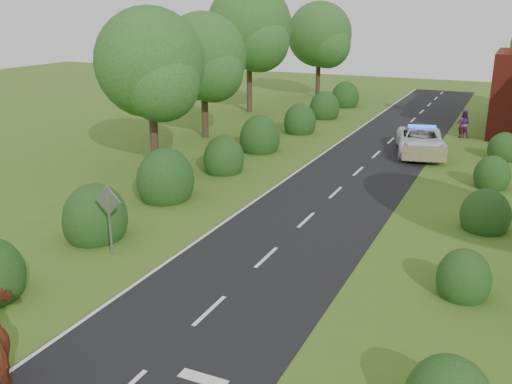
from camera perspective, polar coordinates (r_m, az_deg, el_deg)
The scene contains 14 objects.
ground at distance 16.58m, azimuth -4.68°, elevation -11.80°, with size 120.00×120.00×0.00m, color #466320.
road at distance 29.56m, azimuth 9.68°, elevation 1.56°, with size 6.00×70.00×0.02m, color black.
road_markings at distance 28.10m, azimuth 5.40°, elevation 0.92°, with size 4.96×70.00×0.01m.
hedgerow_left at distance 28.77m, azimuth -4.66°, elevation 2.84°, with size 2.75×50.41×3.00m.
hedgerow_right at distance 24.89m, azimuth 22.11°, elevation -1.35°, with size 2.10×45.78×2.10m.
tree_left_a at distance 29.80m, azimuth -10.29°, elevation 12.12°, with size 5.74×5.60×8.38m.
tree_left_b at distance 37.36m, azimuth -5.06°, elevation 13.00°, with size 5.74×5.60×8.07m.
tree_left_c at distance 46.78m, azimuth -0.44°, elevation 15.86°, with size 6.97×6.80×10.22m.
tree_left_d at distance 55.21m, azimuth 6.57°, elevation 15.14°, with size 6.15×6.00×8.89m.
road_sign at distance 20.04m, azimuth -14.53°, elevation -1.75°, with size 1.06×0.08×2.53m.
cow at distance 14.89m, azimuth -24.08°, elevation -13.54°, with size 1.22×2.30×1.63m, color #642712.
police_van at distance 34.86m, azimuth 16.15°, elevation 4.92°, with size 3.85×6.14×1.72m.
pedestrian_red at distance 40.53m, azimuth 19.91°, elevation 6.30°, with size 0.57×0.37×1.56m, color maroon.
pedestrian_purple at distance 40.27m, azimuth 20.05°, elevation 6.41°, with size 0.90×0.70×1.84m, color #5F286B.
Camera 1 is at (7.22, -12.47, 8.20)m, focal length 40.00 mm.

